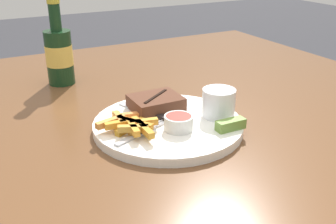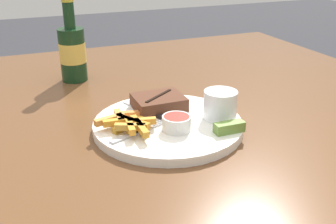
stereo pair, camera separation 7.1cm
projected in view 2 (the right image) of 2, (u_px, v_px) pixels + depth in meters
The scene contains 10 objects.
dining_table at pixel (168, 157), 0.83m from camera, with size 1.41×1.43×0.77m.
dinner_plate at pixel (168, 125), 0.80m from camera, with size 0.30×0.30×0.02m.
steak_portion at pixel (159, 102), 0.85m from camera, with size 0.11×0.09×0.03m.
fries_pile at pixel (128, 122), 0.76m from camera, with size 0.12×0.15×0.02m.
coleslaw_cup at pixel (220, 103), 0.79m from camera, with size 0.07×0.07×0.06m.
dipping_sauce_cup at pixel (177, 122), 0.75m from camera, with size 0.06×0.06×0.03m.
pickle_spear at pixel (229, 127), 0.74m from camera, with size 0.06×0.02×0.02m.
fork_utensil at pixel (137, 132), 0.74m from camera, with size 0.13×0.06×0.00m.
knife_utensil at pixel (155, 114), 0.82m from camera, with size 0.07×0.16×0.01m.
beer_bottle at pixel (72, 51), 1.05m from camera, with size 0.07×0.07×0.23m.
Camera 2 is at (-0.27, -0.66, 1.13)m, focal length 42.00 mm.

